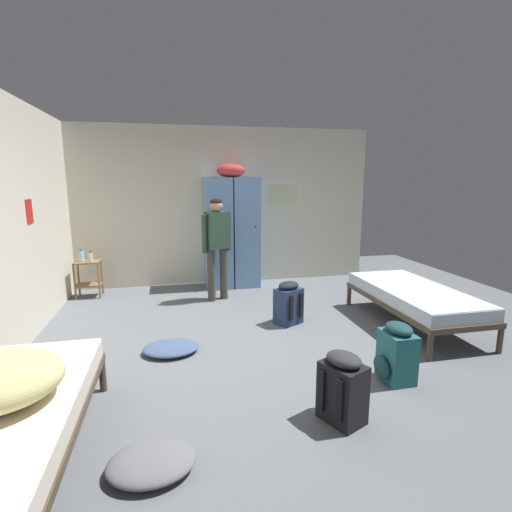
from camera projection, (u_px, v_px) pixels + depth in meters
The scene contains 14 objects.
ground_plane at pixel (261, 343), 4.35m from camera, with size 8.81×8.81×0.00m, color slate.
room_backdrop at pixel (141, 215), 5.11m from camera, with size 5.20×5.57×2.70m.
locker_bank at pixel (232, 230), 6.54m from camera, with size 0.90×0.55×2.07m.
shelf_unit at pixel (88, 275), 6.02m from camera, with size 0.38×0.30×0.57m.
bed_left_front at pixel (0, 421), 2.32m from camera, with size 0.90×1.90×0.49m.
bed_right at pixel (414, 296), 4.82m from camera, with size 0.90×1.90×0.49m.
person_traveler at pixel (217, 240), 5.76m from camera, with size 0.46×0.31×1.54m.
water_bottle at pixel (81, 256), 5.96m from camera, with size 0.07×0.07×0.20m.
lotion_bottle at pixel (91, 257), 5.94m from camera, with size 0.05×0.05×0.17m.
backpack_teal at pixel (396, 354), 3.50m from camera, with size 0.34×0.32×0.55m.
backpack_black at pixel (344, 388), 2.91m from camera, with size 0.40×0.39×0.55m.
backpack_navy at pixel (288, 304), 4.92m from camera, with size 0.40×0.41×0.55m.
clothes_pile_grey at pixel (151, 463), 2.42m from camera, with size 0.56×0.44×0.12m.
clothes_pile_denim at pixel (171, 348), 4.10m from camera, with size 0.59×0.46×0.10m.
Camera 1 is at (-0.93, -3.97, 1.80)m, focal length 27.06 mm.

